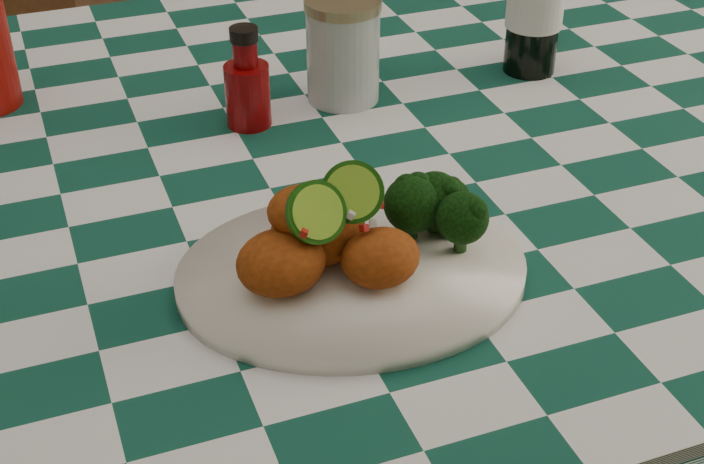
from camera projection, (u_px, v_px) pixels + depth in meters
name	position (u px, v px, depth m)	size (l,w,h in m)	color
dining_table	(270.00, 419.00, 1.29)	(1.66, 1.06, 0.79)	#104535
plate	(352.00, 274.00, 0.88)	(0.31, 0.25, 0.02)	white
fried_chicken_pile	(337.00, 226.00, 0.84)	(0.15, 0.11, 0.09)	#A33E0F
broccoli_side	(438.00, 213.00, 0.89)	(0.08, 0.08, 0.06)	black
ketchup_bottle	(247.00, 77.00, 1.10)	(0.05, 0.05, 0.12)	#700507
mason_jar	(343.00, 50.00, 1.15)	(0.09, 0.09, 0.13)	#B2BCBA
wooden_chair_left	(4.00, 139.00, 1.75)	(0.43, 0.45, 0.94)	#472814
wooden_chair_right	(300.00, 95.00, 1.86)	(0.45, 0.47, 0.98)	#472814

